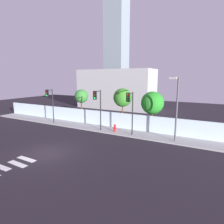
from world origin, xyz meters
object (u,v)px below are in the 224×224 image
at_px(roadside_tree_leftmost, 81,96).
at_px(roadside_tree_midright, 152,103).
at_px(traffic_light_center, 50,99).
at_px(street_lamp_curbside, 176,103).
at_px(roadside_tree_midleft, 123,98).
at_px(traffic_light_left, 130,105).
at_px(fire_hydrant, 115,128).
at_px(traffic_light_right, 98,102).

bearing_deg(roadside_tree_leftmost, roadside_tree_midright, 0.00).
distance_m(traffic_light_center, roadside_tree_leftmost, 4.18).
distance_m(street_lamp_curbside, roadside_tree_midleft, 7.42).
bearing_deg(roadside_tree_midright, traffic_light_center, -164.42).
height_order(traffic_light_left, roadside_tree_midleft, roadside_tree_midleft).
distance_m(traffic_light_left, street_lamp_curbside, 4.39).
bearing_deg(street_lamp_curbside, traffic_light_left, -174.74).
relative_size(street_lamp_curbside, fire_hydrant, 7.21).
distance_m(traffic_light_center, roadside_tree_midleft, 9.29).
bearing_deg(fire_hydrant, street_lamp_curbside, -2.67).
distance_m(traffic_light_left, traffic_light_right, 3.68).
xyz_separation_m(traffic_light_left, roadside_tree_midleft, (-2.44, 3.38, 0.25)).
xyz_separation_m(traffic_light_left, roadside_tree_leftmost, (-8.69, 3.38, 0.11)).
height_order(traffic_light_center, fire_hydrant, traffic_light_center).
xyz_separation_m(traffic_light_right, roadside_tree_midright, (4.94, 3.68, -0.24)).
relative_size(traffic_light_right, fire_hydrant, 5.47).
xyz_separation_m(traffic_light_center, roadside_tree_midleft, (8.62, 3.44, 0.26)).
bearing_deg(street_lamp_curbside, traffic_light_center, -178.30).
bearing_deg(roadside_tree_leftmost, roadside_tree_midleft, 0.00).
bearing_deg(street_lamp_curbside, traffic_light_right, -175.03).
relative_size(traffic_light_center, traffic_light_right, 0.98).
distance_m(traffic_light_right, fire_hydrant, 3.47).
xyz_separation_m(traffic_light_left, fire_hydrant, (-2.07, 0.70, -2.82)).
bearing_deg(traffic_light_center, roadside_tree_leftmost, 55.42).
bearing_deg(traffic_light_center, traffic_light_left, 0.30).
height_order(street_lamp_curbside, roadside_tree_midright, street_lamp_curbside).
relative_size(traffic_light_right, roadside_tree_midright, 1.00).
relative_size(traffic_light_center, roadside_tree_midleft, 0.93).
relative_size(traffic_light_center, street_lamp_curbside, 0.74).
xyz_separation_m(street_lamp_curbside, fire_hydrant, (-6.43, 0.30, -3.20)).
bearing_deg(roadside_tree_leftmost, traffic_light_center, -124.58).
distance_m(fire_hydrant, roadside_tree_midright, 5.05).
bearing_deg(traffic_light_right, roadside_tree_midleft, 71.59).
bearing_deg(traffic_light_center, roadside_tree_midleft, 21.74).
xyz_separation_m(traffic_light_left, traffic_light_center, (-11.06, -0.06, -0.01)).
height_order(roadside_tree_leftmost, roadside_tree_midright, roadside_tree_midright).
relative_size(traffic_light_left, traffic_light_center, 1.00).
bearing_deg(street_lamp_curbside, roadside_tree_leftmost, 167.13).
height_order(traffic_light_right, roadside_tree_leftmost, traffic_light_right).
xyz_separation_m(traffic_light_center, street_lamp_curbside, (15.42, 0.46, 0.39)).
bearing_deg(traffic_light_left, traffic_light_right, -175.36).
height_order(street_lamp_curbside, roadside_tree_leftmost, street_lamp_curbside).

